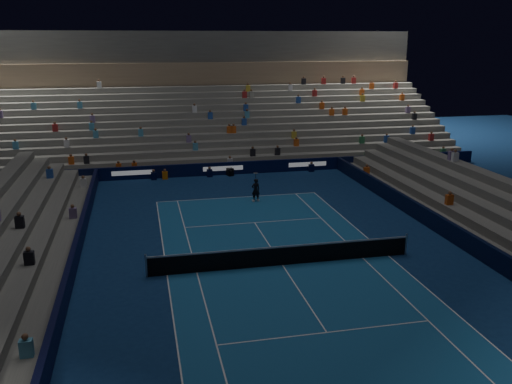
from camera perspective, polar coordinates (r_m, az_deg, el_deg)
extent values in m
plane|color=navy|center=(26.50, 2.77, -7.62)|extent=(90.00, 90.00, 0.00)
cube|color=#19538A|center=(26.49, 2.77, -7.61)|extent=(10.97, 23.77, 0.01)
cube|color=black|center=(43.62, -3.48, 2.45)|extent=(44.00, 0.25, 1.00)
cube|color=black|center=(30.16, 20.95, -4.71)|extent=(0.25, 37.00, 1.00)
cube|color=black|center=(25.73, -18.80, -8.02)|extent=(0.25, 37.00, 1.00)
cube|color=slate|center=(44.64, -3.67, 2.43)|extent=(44.00, 1.00, 0.50)
cube|color=slate|center=(45.55, -3.86, 3.02)|extent=(44.00, 1.00, 1.00)
cube|color=slate|center=(46.46, -4.05, 3.58)|extent=(44.00, 1.00, 1.50)
cube|color=slate|center=(47.38, -4.23, 4.12)|extent=(44.00, 1.00, 2.00)
cube|color=slate|center=(48.30, -4.41, 4.65)|extent=(44.00, 1.00, 2.50)
cube|color=slate|center=(49.23, -4.58, 5.15)|extent=(44.00, 1.00, 3.00)
cube|color=slate|center=(50.16, -4.74, 5.63)|extent=(44.00, 1.00, 3.50)
cube|color=slate|center=(51.10, -4.89, 6.10)|extent=(44.00, 1.00, 4.00)
cube|color=slate|center=(52.03, -5.04, 6.55)|extent=(44.00, 1.00, 4.50)
cube|color=slate|center=(52.98, -5.19, 6.98)|extent=(44.00, 1.00, 5.00)
cube|color=slate|center=(53.92, -5.33, 7.40)|extent=(44.00, 1.00, 5.50)
cube|color=slate|center=(54.87, -5.47, 7.81)|extent=(44.00, 1.00, 6.00)
cube|color=#886F54|center=(55.55, -5.72, 12.15)|extent=(44.00, 0.60, 2.20)
cube|color=#494946|center=(56.84, -5.96, 14.85)|extent=(44.00, 2.40, 3.00)
cube|color=slate|center=(30.68, 22.17, -5.00)|extent=(1.00, 37.00, 0.50)
cube|color=slate|center=(31.16, 23.74, -4.37)|extent=(1.00, 37.00, 1.00)
cube|color=slate|center=(25.95, -20.52, -8.59)|extent=(1.00, 37.00, 0.50)
cube|color=slate|center=(26.03, -22.77, -8.16)|extent=(1.00, 37.00, 1.00)
cube|color=slate|center=(26.15, -25.00, -7.71)|extent=(1.00, 37.00, 1.50)
cylinder|color=#B2B2B7|center=(25.50, -11.38, -7.55)|extent=(0.10, 0.10, 1.10)
cylinder|color=#B2B2B7|center=(28.52, 15.36, -5.27)|extent=(0.10, 0.10, 1.10)
cube|color=black|center=(26.32, 2.78, -6.72)|extent=(12.80, 0.03, 0.90)
cube|color=white|center=(26.14, 2.80, -5.73)|extent=(12.80, 0.04, 0.08)
imported|color=black|center=(36.32, -0.03, 0.21)|extent=(0.60, 0.42, 1.56)
cube|color=black|center=(43.36, -2.72, 2.11)|extent=(0.57, 0.64, 0.59)
cylinder|color=black|center=(42.89, -2.62, 2.20)|extent=(0.24, 0.38, 0.16)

